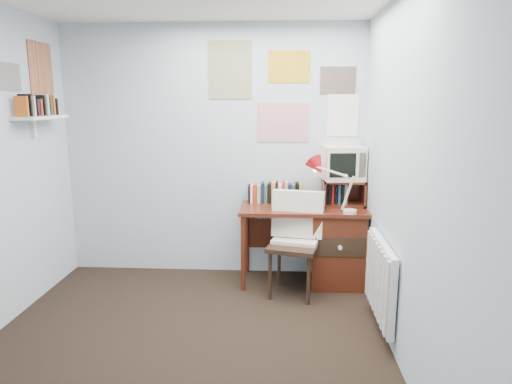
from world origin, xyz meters
TOP-DOWN VIEW (x-y plane):
  - ground at (0.00, 0.00)m, footprint 3.50×3.50m
  - back_wall at (0.00, 1.75)m, footprint 3.00×0.02m
  - right_wall at (1.50, 0.00)m, footprint 0.02×3.50m
  - desk at (1.17, 1.48)m, footprint 1.20×0.55m
  - desk_chair at (0.81, 1.18)m, footprint 0.57×0.55m
  - desk_lamp at (1.31, 1.26)m, footprint 0.36×0.33m
  - tv_riser at (1.29, 1.59)m, footprint 0.40×0.30m
  - crt_tv at (1.28, 1.61)m, footprint 0.42×0.39m
  - book_row at (0.66, 1.66)m, footprint 0.60×0.14m
  - radiator at (1.46, 0.55)m, footprint 0.09×0.80m
  - wall_shelf at (-1.40, 1.10)m, footprint 0.20×0.62m
  - posters_back at (0.70, 1.74)m, footprint 1.20×0.01m
  - posters_left at (-1.49, 1.10)m, footprint 0.01×0.70m

SIDE VIEW (x-z plane):
  - ground at x=0.00m, z-range 0.00..0.00m
  - desk at x=1.17m, z-range 0.03..0.79m
  - radiator at x=1.46m, z-range 0.12..0.72m
  - desk_chair at x=0.81m, z-range 0.00..0.92m
  - book_row at x=0.66m, z-range 0.76..0.98m
  - tv_riser at x=1.29m, z-range 0.76..1.01m
  - desk_lamp at x=1.31m, z-range 0.76..1.21m
  - crt_tv at x=1.28m, z-range 1.01..1.36m
  - back_wall at x=0.00m, z-range 0.00..2.50m
  - right_wall at x=1.50m, z-range 0.00..2.50m
  - wall_shelf at x=-1.40m, z-range 1.50..1.74m
  - posters_back at x=0.70m, z-range 1.40..2.30m
  - posters_left at x=-1.49m, z-range 1.70..2.30m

